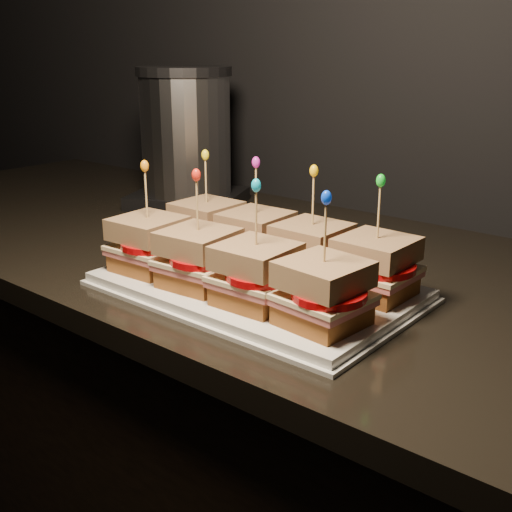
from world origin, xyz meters
The scene contains 63 objects.
granite_slab centered at (0.33, 1.66, 0.89)m, with size 2.48×0.71×0.04m, color black.
platter centered at (0.22, 1.50, 0.92)m, with size 0.43×0.26×0.02m, color white.
platter_rim centered at (0.22, 1.50, 0.91)m, with size 0.44×0.28×0.01m, color white.
sandwich_0_bread_bot centered at (0.06, 1.56, 0.94)m, with size 0.09×0.09×0.02m, color #652F10.
sandwich_0_ham centered at (0.06, 1.56, 0.95)m, with size 0.10×0.09×0.01m, color #C75558.
sandwich_0_cheese centered at (0.06, 1.56, 0.96)m, with size 0.10×0.10×0.01m, color beige.
sandwich_0_tomato centered at (0.08, 1.55, 0.97)m, with size 0.09×0.09×0.01m, color #AB0609.
sandwich_0_bread_top centered at (0.06, 1.56, 0.99)m, with size 0.09×0.09×0.03m, color #50210A.
sandwich_0_pick centered at (0.06, 1.56, 1.03)m, with size 0.00×0.00×0.09m, color tan.
sandwich_0_frill centered at (0.06, 1.56, 1.08)m, with size 0.01×0.01×0.02m, color yellow.
sandwich_1_bread_bot centered at (0.17, 1.56, 0.94)m, with size 0.09×0.09×0.02m, color #652F10.
sandwich_1_ham centered at (0.17, 1.56, 0.95)m, with size 0.10×0.09×0.01m, color #C75558.
sandwich_1_cheese centered at (0.17, 1.56, 0.96)m, with size 0.10×0.10×0.01m, color beige.
sandwich_1_tomato centered at (0.18, 1.55, 0.97)m, with size 0.09×0.09×0.01m, color #AB0609.
sandwich_1_bread_top centered at (0.17, 1.56, 0.99)m, with size 0.09×0.09×0.03m, color #50210A.
sandwich_1_pick centered at (0.17, 1.56, 1.03)m, with size 0.00×0.00×0.09m, color tan.
sandwich_1_frill centered at (0.17, 1.56, 1.08)m, with size 0.01×0.01×0.02m, color #C822AC.
sandwich_2_bread_bot centered at (0.27, 1.56, 0.94)m, with size 0.09×0.09×0.02m, color #652F10.
sandwich_2_ham centered at (0.27, 1.56, 0.95)m, with size 0.10×0.09×0.01m, color #C75558.
sandwich_2_cheese centered at (0.27, 1.56, 0.96)m, with size 0.10×0.10×0.01m, color beige.
sandwich_2_tomato centered at (0.28, 1.55, 0.97)m, with size 0.09×0.09×0.01m, color #AB0609.
sandwich_2_bread_top centered at (0.27, 1.56, 0.99)m, with size 0.09×0.09×0.03m, color #50210A.
sandwich_2_pick centered at (0.27, 1.56, 1.03)m, with size 0.00×0.00×0.09m, color tan.
sandwich_2_frill centered at (0.27, 1.56, 1.08)m, with size 0.01×0.01×0.02m, color yellow.
sandwich_3_bread_bot centered at (0.37, 1.56, 0.94)m, with size 0.09×0.09×0.02m, color #652F10.
sandwich_3_ham centered at (0.37, 1.56, 0.95)m, with size 0.10×0.09×0.01m, color #C75558.
sandwich_3_cheese centered at (0.37, 1.56, 0.96)m, with size 0.10×0.10×0.01m, color beige.
sandwich_3_tomato centered at (0.38, 1.55, 0.97)m, with size 0.09×0.09×0.01m, color #AB0609.
sandwich_3_bread_top centered at (0.37, 1.56, 0.99)m, with size 0.09×0.09×0.03m, color #50210A.
sandwich_3_pick centered at (0.37, 1.56, 1.03)m, with size 0.00×0.00×0.09m, color tan.
sandwich_3_frill centered at (0.37, 1.56, 1.08)m, with size 0.01×0.01×0.02m, color green.
sandwich_4_bread_bot centered at (0.06, 1.44, 0.94)m, with size 0.09×0.09×0.02m, color #652F10.
sandwich_4_ham centered at (0.06, 1.44, 0.95)m, with size 0.10×0.09×0.01m, color #C75558.
sandwich_4_cheese centered at (0.06, 1.44, 0.96)m, with size 0.10×0.10×0.01m, color beige.
sandwich_4_tomato centered at (0.08, 1.43, 0.97)m, with size 0.09×0.09×0.01m, color #AB0609.
sandwich_4_bread_top centered at (0.06, 1.44, 0.99)m, with size 0.09×0.09×0.03m, color #50210A.
sandwich_4_pick centered at (0.06, 1.44, 1.03)m, with size 0.00×0.00×0.09m, color tan.
sandwich_4_frill centered at (0.06, 1.44, 1.08)m, with size 0.01×0.01×0.02m, color orange.
sandwich_5_bread_bot centered at (0.17, 1.44, 0.94)m, with size 0.09×0.09×0.02m, color #652F10.
sandwich_5_ham centered at (0.17, 1.44, 0.95)m, with size 0.10×0.09×0.01m, color #C75558.
sandwich_5_cheese centered at (0.17, 1.44, 0.96)m, with size 0.10×0.10×0.01m, color beige.
sandwich_5_tomato centered at (0.18, 1.43, 0.97)m, with size 0.09×0.09×0.01m, color #AB0609.
sandwich_5_bread_top centered at (0.17, 1.44, 0.99)m, with size 0.09×0.09×0.03m, color #50210A.
sandwich_5_pick centered at (0.17, 1.44, 1.03)m, with size 0.00×0.00×0.09m, color tan.
sandwich_5_frill centered at (0.17, 1.44, 1.08)m, with size 0.01×0.01×0.02m, color red.
sandwich_6_bread_bot centered at (0.27, 1.44, 0.94)m, with size 0.09×0.09×0.02m, color #652F10.
sandwich_6_ham centered at (0.27, 1.44, 0.95)m, with size 0.10×0.09×0.01m, color #C75558.
sandwich_6_cheese centered at (0.27, 1.44, 0.96)m, with size 0.10×0.10×0.01m, color beige.
sandwich_6_tomato centered at (0.28, 1.43, 0.97)m, with size 0.09×0.09×0.01m, color #AB0609.
sandwich_6_bread_top centered at (0.27, 1.44, 0.99)m, with size 0.09×0.09×0.03m, color #50210A.
sandwich_6_pick centered at (0.27, 1.44, 1.03)m, with size 0.00×0.00×0.09m, color tan.
sandwich_6_frill centered at (0.27, 1.44, 1.08)m, with size 0.01×0.01×0.02m, color #0E9CBD.
sandwich_7_bread_bot centered at (0.37, 1.44, 0.94)m, with size 0.09×0.09×0.02m, color #652F10.
sandwich_7_ham centered at (0.37, 1.44, 0.95)m, with size 0.10×0.09×0.01m, color #C75558.
sandwich_7_cheese centered at (0.37, 1.44, 0.96)m, with size 0.10×0.10×0.01m, color beige.
sandwich_7_tomato centered at (0.38, 1.43, 0.97)m, with size 0.09×0.09×0.01m, color #AB0609.
sandwich_7_bread_top centered at (0.37, 1.44, 0.99)m, with size 0.09×0.09×0.03m, color #50210A.
sandwich_7_pick centered at (0.37, 1.44, 1.03)m, with size 0.00×0.00×0.09m, color tan.
sandwich_7_frill centered at (0.37, 1.44, 1.08)m, with size 0.01×0.01×0.02m, color blue.
appliance_base centered at (-0.23, 1.81, 0.92)m, with size 0.22×0.19×0.03m, color #262628.
appliance_body centered at (-0.23, 1.81, 1.06)m, with size 0.19×0.19×0.24m, color silver.
appliance_lid centered at (-0.23, 1.81, 1.19)m, with size 0.20×0.20×0.02m, color #262628.
appliance centered at (-0.23, 1.81, 1.05)m, with size 0.22×0.19×0.29m, color silver, non-canonical shape.
Camera 1 is at (0.75, 0.85, 1.24)m, focal length 45.00 mm.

